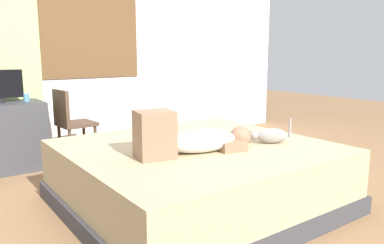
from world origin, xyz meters
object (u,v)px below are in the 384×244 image
(bed, at_px, (196,175))
(person_lying, at_px, (190,138))
(cat, at_px, (270,135))
(cup, at_px, (26,98))
(chair_by_desk, at_px, (70,120))
(desk, at_px, (0,137))

(bed, bearing_deg, person_lying, -136.28)
(person_lying, bearing_deg, bed, 43.72)
(cat, bearing_deg, bed, 148.54)
(cup, height_order, chair_by_desk, chair_by_desk)
(chair_by_desk, bearing_deg, desk, 164.79)
(cat, bearing_deg, desk, 125.54)
(desk, bearing_deg, person_lying, -66.66)
(bed, bearing_deg, desk, 119.61)
(cup, bearing_deg, bed, -66.45)
(person_lying, bearing_deg, cat, -10.49)
(cat, xyz_separation_m, desk, (-1.67, 2.33, -0.22))
(desk, distance_m, cup, 0.51)
(desk, xyz_separation_m, chair_by_desk, (0.71, -0.19, 0.14))
(cat, distance_m, desk, 2.87)
(desk, relative_size, chair_by_desk, 1.05)
(cup, bearing_deg, chair_by_desk, -18.69)
(cup, bearing_deg, cat, -58.89)
(desk, bearing_deg, cat, -54.46)
(bed, distance_m, cat, 0.70)
(chair_by_desk, bearing_deg, bed, -76.56)
(bed, distance_m, desk, 2.32)
(person_lying, distance_m, cup, 2.25)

